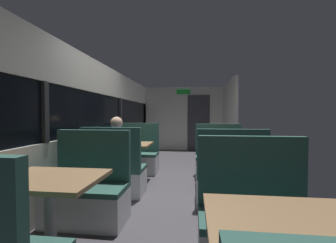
{
  "coord_description": "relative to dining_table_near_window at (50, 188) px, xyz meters",
  "views": [
    {
      "loc": [
        0.38,
        -3.9,
        1.3
      ],
      "look_at": [
        -0.45,
        3.14,
        1.07
      ],
      "focal_mm": 23.56,
      "sensor_mm": 36.0,
      "label": 1
    }
  ],
  "objects": [
    {
      "name": "ground_plane",
      "position": [
        0.89,
        2.09,
        -0.65
      ],
      "size": [
        3.3,
        9.2,
        0.02
      ],
      "primitive_type": "cube",
      "color": "#423F44"
    },
    {
      "name": "carriage_window_panel_left",
      "position": [
        -0.56,
        2.09,
        0.47
      ],
      "size": [
        0.09,
        8.48,
        2.3
      ],
      "color": "beige",
      "rests_on": "ground_plane"
    },
    {
      "name": "carriage_end_bulkhead",
      "position": [
        0.95,
        6.28,
        0.5
      ],
      "size": [
        2.9,
        0.11,
        2.3
      ],
      "color": "beige",
      "rests_on": "ground_plane"
    },
    {
      "name": "carriage_aisle_panel_right",
      "position": [
        2.34,
        5.09,
        0.51
      ],
      "size": [
        0.08,
        2.4,
        2.3
      ],
      "primitive_type": "cube",
      "color": "beige",
      "rests_on": "ground_plane"
    },
    {
      "name": "dining_table_near_window",
      "position": [
        0.0,
        0.0,
        0.0
      ],
      "size": [
        0.9,
        0.7,
        0.74
      ],
      "color": "#9E9EA3",
      "rests_on": "ground_plane"
    },
    {
      "name": "bench_near_window_facing_entry",
      "position": [
        0.0,
        0.7,
        -0.31
      ],
      "size": [
        0.95,
        0.5,
        1.1
      ],
      "color": "silver",
      "rests_on": "ground_plane"
    },
    {
      "name": "dining_table_mid_window",
      "position": [
        0.0,
        2.3,
        0.0
      ],
      "size": [
        0.9,
        0.7,
        0.74
      ],
      "color": "#9E9EA3",
      "rests_on": "ground_plane"
    },
    {
      "name": "bench_mid_window_facing_end",
      "position": [
        0.0,
        1.6,
        -0.31
      ],
      "size": [
        0.95,
        0.5,
        1.1
      ],
      "color": "silver",
      "rests_on": "ground_plane"
    },
    {
      "name": "bench_mid_window_facing_entry",
      "position": [
        0.0,
        3.0,
        -0.31
      ],
      "size": [
        0.95,
        0.5,
        1.1
      ],
      "color": "silver",
      "rests_on": "ground_plane"
    },
    {
      "name": "dining_table_front_aisle",
      "position": [
        1.79,
        -0.6,
        0.0
      ],
      "size": [
        0.9,
        0.7,
        0.74
      ],
      "color": "#9E9EA3",
      "rests_on": "ground_plane"
    },
    {
      "name": "bench_front_aisle_facing_entry",
      "position": [
        1.79,
        0.1,
        -0.31
      ],
      "size": [
        0.95,
        0.5,
        1.1
      ],
      "color": "silver",
      "rests_on": "ground_plane"
    },
    {
      "name": "dining_table_rear_aisle",
      "position": [
        1.79,
        2.1,
        0.0
      ],
      "size": [
        0.9,
        0.7,
        0.74
      ],
      "color": "#9E9EA3",
      "rests_on": "ground_plane"
    },
    {
      "name": "bench_rear_aisle_facing_end",
      "position": [
        1.79,
        1.4,
        -0.31
      ],
      "size": [
        0.95,
        0.5,
        1.1
      ],
      "color": "silver",
      "rests_on": "ground_plane"
    },
    {
      "name": "bench_rear_aisle_facing_entry",
      "position": [
        1.79,
        2.8,
        -0.31
      ],
      "size": [
        0.95,
        0.5,
        1.1
      ],
      "color": "silver",
      "rests_on": "ground_plane"
    },
    {
      "name": "seated_passenger",
      "position": [
        0.0,
        1.68,
        -0.1
      ],
      "size": [
        0.47,
        0.55,
        1.26
      ],
      "color": "#26262D",
      "rests_on": "ground_plane"
    }
  ]
}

